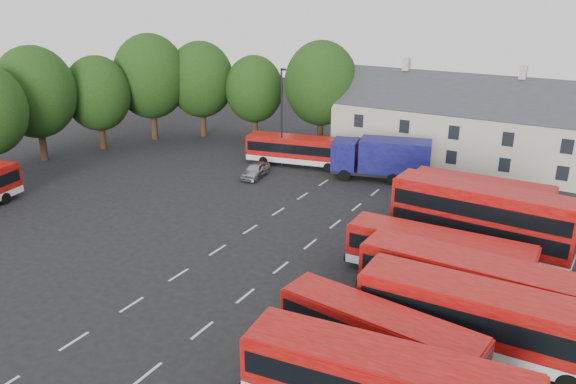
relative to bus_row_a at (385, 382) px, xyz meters
name	(u,v)px	position (x,y,z in m)	size (l,w,h in m)	color
ground	(199,262)	(-15.50, 7.44, -1.99)	(140.00, 140.00, 0.00)	black
lane_markings	(248,259)	(-13.00, 9.44, -1.98)	(5.15, 33.80, 0.01)	beige
treeline	(156,87)	(-36.24, 26.81, 4.69)	(29.92, 32.59, 12.01)	black
terrace_houses	(515,132)	(-1.50, 37.44, 1.87)	(35.70, 7.13, 10.06)	beige
bus_row_a	(385,382)	(0.00, 0.00, 0.00)	(11.93, 3.90, 3.31)	silver
bus_row_b	(378,332)	(-1.68, 3.58, -0.31)	(10.09, 3.47, 2.80)	silver
bus_row_c	(486,316)	(2.49, 6.80, 0.08)	(12.22, 3.07, 3.44)	silver
bus_row_d	(469,281)	(0.96, 9.97, 0.01)	(11.83, 3.08, 3.32)	silver
bus_row_e	(438,253)	(-1.51, 12.77, -0.14)	(10.95, 2.74, 3.08)	silver
bus_dd_south	(481,217)	(-0.18, 17.66, 0.69)	(11.62, 3.23, 4.71)	silver
bus_dd_north	(480,202)	(-1.02, 21.52, 0.28)	(9.78, 2.44, 3.99)	silver
bus_north	(299,148)	(-20.00, 28.86, -0.23)	(10.64, 4.37, 2.93)	silver
box_truck	(382,157)	(-11.30, 28.88, 0.17)	(9.22, 4.88, 3.85)	black
silver_car	(255,170)	(-21.76, 23.68, -1.31)	(1.60, 3.99, 1.36)	#9FA1A6
lamppost	(282,115)	(-21.35, 27.86, 3.13)	(0.67, 0.40, 9.60)	black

